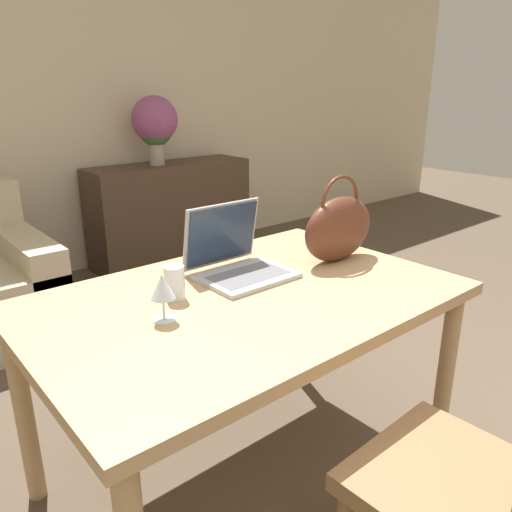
{
  "coord_description": "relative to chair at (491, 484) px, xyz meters",
  "views": [
    {
      "loc": [
        -1.06,
        -0.32,
        1.36
      ],
      "look_at": [
        -0.08,
        0.84,
        0.84
      ],
      "focal_mm": 35.0,
      "sensor_mm": 36.0,
      "label": 1
    }
  ],
  "objects": [
    {
      "name": "wine_glass",
      "position": [
        -0.35,
        0.82,
        0.31
      ],
      "size": [
        0.07,
        0.07,
        0.14
      ],
      "color": "silver",
      "rests_on": "dining_table"
    },
    {
      "name": "handbag",
      "position": [
        0.44,
        0.85,
        0.34
      ],
      "size": [
        0.35,
        0.12,
        0.33
      ],
      "color": "#592D1E",
      "rests_on": "dining_table"
    },
    {
      "name": "dining_table",
      "position": [
        -0.05,
        0.82,
        0.13
      ],
      "size": [
        1.38,
        0.91,
        0.72
      ],
      "color": "tan",
      "rests_on": "ground_plane"
    },
    {
      "name": "sideboard",
      "position": [
        1.03,
        3.12,
        -0.12
      ],
      "size": [
        1.31,
        0.4,
        0.79
      ],
      "color": "#4C3828",
      "rests_on": "ground_plane"
    },
    {
      "name": "chair",
      "position": [
        0.0,
        0.0,
        0.0
      ],
      "size": [
        0.45,
        0.45,
        0.91
      ],
      "rotation": [
        0.0,
        0.0,
        0.03
      ],
      "color": "olive",
      "rests_on": "ground_plane"
    },
    {
      "name": "drinking_glass",
      "position": [
        -0.24,
        0.93,
        0.26
      ],
      "size": [
        0.07,
        0.07,
        0.11
      ],
      "color": "silver",
      "rests_on": "dining_table"
    },
    {
      "name": "flower_vase",
      "position": [
        0.93,
        3.1,
        0.59
      ],
      "size": [
        0.35,
        0.35,
        0.51
      ],
      "color": "#9E998E",
      "rests_on": "sideboard"
    },
    {
      "name": "laptop",
      "position": [
        0.04,
        0.99,
        0.28
      ],
      "size": [
        0.32,
        0.29,
        0.25
      ],
      "color": "#ADADB2",
      "rests_on": "dining_table"
    },
    {
      "name": "wall_back",
      "position": [
        0.08,
        3.4,
        0.83
      ],
      "size": [
        10.0,
        0.06,
        2.7
      ],
      "color": "beige",
      "rests_on": "ground_plane"
    }
  ]
}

